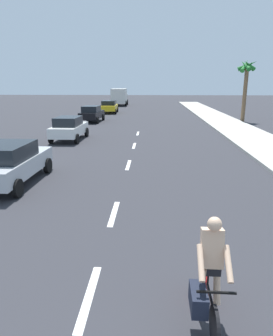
{
  "coord_description": "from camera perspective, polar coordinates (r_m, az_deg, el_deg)",
  "views": [
    {
      "loc": [
        1.11,
        0.47,
        3.73
      ],
      "look_at": [
        0.62,
        9.87,
        1.1
      ],
      "focal_mm": 32.61,
      "sensor_mm": 36.0,
      "label": 1
    }
  ],
  "objects": [
    {
      "name": "ground_plane",
      "position": [
        19.91,
        -0.24,
        4.82
      ],
      "size": [
        160.0,
        160.0,
        0.0
      ],
      "primitive_type": "plane",
      "color": "#2D2D33"
    },
    {
      "name": "sidewalk_strip",
      "position": [
        22.91,
        20.62,
        5.43
      ],
      "size": [
        3.6,
        80.0,
        0.14
      ],
      "primitive_type": "cube",
      "color": "#B2ADA3",
      "rests_on": "ground"
    },
    {
      "name": "lane_stripe_1",
      "position": [
        6.06,
        -8.88,
        -22.57
      ],
      "size": [
        0.16,
        1.8,
        0.01
      ],
      "primitive_type": "cube",
      "color": "white",
      "rests_on": "ground"
    },
    {
      "name": "lane_stripe_2",
      "position": [
        9.16,
        -4.26,
        -8.45
      ],
      "size": [
        0.16,
        1.8,
        0.01
      ],
      "primitive_type": "cube",
      "color": "white",
      "rests_on": "ground"
    },
    {
      "name": "lane_stripe_3",
      "position": [
        14.38,
        -1.52,
        0.59
      ],
      "size": [
        0.16,
        1.8,
        0.01
      ],
      "primitive_type": "cube",
      "color": "white",
      "rests_on": "ground"
    },
    {
      "name": "lane_stripe_4",
      "position": [
        18.83,
        -0.43,
        4.21
      ],
      "size": [
        0.16,
        1.8,
        0.01
      ],
      "primitive_type": "cube",
      "color": "white",
      "rests_on": "ground"
    },
    {
      "name": "lane_stripe_5",
      "position": [
        23.47,
        0.26,
        6.48
      ],
      "size": [
        0.16,
        1.8,
        0.01
      ],
      "primitive_type": "cube",
      "color": "white",
      "rests_on": "ground"
    },
    {
      "name": "cyclist",
      "position": [
        5.13,
        13.24,
        -19.29
      ],
      "size": [
        0.62,
        1.71,
        1.82
      ],
      "rotation": [
        0.0,
        0.0,
        3.12
      ],
      "color": "black",
      "rests_on": "ground"
    },
    {
      "name": "parked_car_silver",
      "position": [
        12.47,
        -22.67,
        0.99
      ],
      "size": [
        2.04,
        4.32,
        1.57
      ],
      "rotation": [
        0.0,
        0.0,
        -0.02
      ],
      "color": "#B7BABF",
      "rests_on": "ground"
    },
    {
      "name": "parked_car_white",
      "position": [
        21.1,
        -12.49,
        7.37
      ],
      "size": [
        1.92,
        4.03,
        1.57
      ],
      "rotation": [
        0.0,
        0.0,
        -0.02
      ],
      "color": "white",
      "rests_on": "ground"
    },
    {
      "name": "parked_car_black",
      "position": [
        30.89,
        -8.36,
        10.08
      ],
      "size": [
        2.04,
        4.1,
        1.57
      ],
      "rotation": [
        0.0,
        0.0,
        -0.05
      ],
      "color": "black",
      "rests_on": "ground"
    },
    {
      "name": "parked_car_yellow",
      "position": [
        39.94,
        -5.15,
        11.41
      ],
      "size": [
        2.22,
        4.6,
        1.57
      ],
      "rotation": [
        0.0,
        0.0,
        0.04
      ],
      "color": "gold",
      "rests_on": "ground"
    },
    {
      "name": "delivery_truck",
      "position": [
        53.34,
        -3.22,
        13.21
      ],
      "size": [
        2.77,
        6.28,
        2.8
      ],
      "rotation": [
        0.0,
        0.0,
        0.02
      ],
      "color": "beige",
      "rests_on": "ground"
    },
    {
      "name": "palm_tree_distant",
      "position": [
        32.43,
        19.85,
        16.03
      ],
      "size": [
        1.86,
        1.78,
        6.12
      ],
      "color": "brown",
      "rests_on": "ground"
    }
  ]
}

